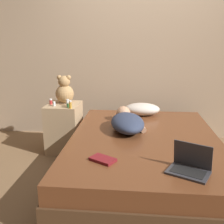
# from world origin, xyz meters

# --- Properties ---
(ground_plane) EXTENTS (12.00, 12.00, 0.00)m
(ground_plane) POSITION_xyz_m (0.00, 0.00, 0.00)
(ground_plane) COLOR brown
(wall_back) EXTENTS (8.00, 0.06, 2.60)m
(wall_back) POSITION_xyz_m (0.00, 1.31, 1.30)
(wall_back) COLOR tan
(wall_back) RESTS_ON ground_plane
(bed) EXTENTS (1.51, 2.06, 0.46)m
(bed) POSITION_xyz_m (0.00, 0.00, 0.23)
(bed) COLOR #4C331E
(bed) RESTS_ON ground_plane
(nightstand) EXTENTS (0.40, 0.47, 0.62)m
(nightstand) POSITION_xyz_m (-1.02, 0.65, 0.31)
(nightstand) COLOR tan
(nightstand) RESTS_ON ground_plane
(pillow) EXTENTS (0.45, 0.30, 0.16)m
(pillow) POSITION_xyz_m (-0.02, 0.81, 0.54)
(pillow) COLOR beige
(pillow) RESTS_ON bed
(person_lying) EXTENTS (0.45, 0.78, 0.17)m
(person_lying) POSITION_xyz_m (-0.19, 0.22, 0.54)
(person_lying) COLOR #2D3851
(person_lying) RESTS_ON bed
(laptop) EXTENTS (0.35, 0.31, 0.21)m
(laptop) POSITION_xyz_m (0.31, -0.71, 0.51)
(laptop) COLOR #333338
(laptop) RESTS_ON bed
(teddy_bear) EXTENTS (0.23, 0.23, 0.36)m
(teddy_bear) POSITION_xyz_m (-1.02, 0.73, 0.77)
(teddy_bear) COLOR tan
(teddy_bear) RESTS_ON nightstand
(bottle_white) EXTENTS (0.03, 0.03, 0.08)m
(bottle_white) POSITION_xyz_m (-0.94, 0.57, 0.66)
(bottle_white) COLOR white
(bottle_white) RESTS_ON nightstand
(bottle_red) EXTENTS (0.04, 0.04, 0.07)m
(bottle_red) POSITION_xyz_m (-1.17, 0.63, 0.65)
(bottle_red) COLOR #B72D2D
(bottle_red) RESTS_ON nightstand
(bottle_amber) EXTENTS (0.03, 0.03, 0.10)m
(bottle_amber) POSITION_xyz_m (-0.87, 0.45, 0.67)
(bottle_amber) COLOR gold
(bottle_amber) RESTS_ON nightstand
(bottle_green) EXTENTS (0.04, 0.04, 0.06)m
(bottle_green) POSITION_xyz_m (-0.91, 0.51, 0.65)
(bottle_green) COLOR #3D8E4C
(bottle_green) RESTS_ON nightstand
(bottle_clear) EXTENTS (0.03, 0.03, 0.06)m
(bottle_clear) POSITION_xyz_m (-1.10, 0.54, 0.65)
(bottle_clear) COLOR silver
(bottle_clear) RESTS_ON nightstand
(book) EXTENTS (0.24, 0.21, 0.02)m
(book) POSITION_xyz_m (-0.35, -0.59, 0.47)
(book) COLOR maroon
(book) RESTS_ON bed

